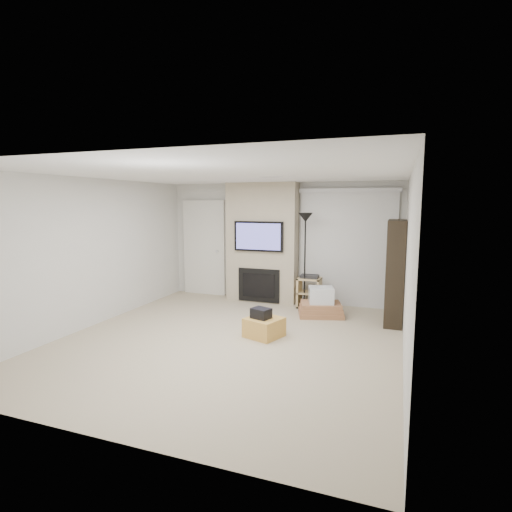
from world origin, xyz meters
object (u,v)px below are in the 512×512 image
(ottoman, at_px, (264,327))
(av_stand, at_px, (309,290))
(bookshelf, at_px, (395,272))
(floor_lamp, at_px, (305,234))
(box_stack, at_px, (321,305))

(ottoman, bearing_deg, av_stand, 81.97)
(ottoman, xyz_separation_m, bookshelf, (1.89, 1.44, 0.75))
(floor_lamp, xyz_separation_m, box_stack, (0.41, -0.39, -1.29))
(av_stand, bearing_deg, ottoman, -98.03)
(ottoman, height_order, floor_lamp, floor_lamp)
(floor_lamp, bearing_deg, av_stand, 59.60)
(box_stack, relative_size, bookshelf, 0.52)
(ottoman, xyz_separation_m, av_stand, (0.28, 1.99, 0.20))
(ottoman, height_order, av_stand, av_stand)
(av_stand, xyz_separation_m, bookshelf, (1.61, -0.55, 0.55))
(box_stack, height_order, bookshelf, bookshelf)
(av_stand, bearing_deg, box_stack, -57.23)
(bookshelf, bearing_deg, floor_lamp, 165.77)
(floor_lamp, bearing_deg, box_stack, -44.11)
(ottoman, xyz_separation_m, box_stack, (0.61, 1.47, 0.05))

